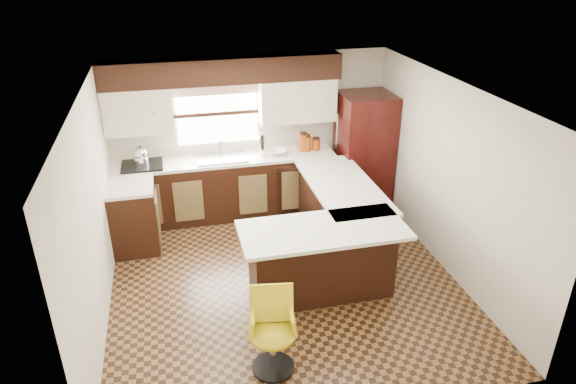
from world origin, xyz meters
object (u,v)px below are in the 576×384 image
object	(u,v)px
refrigerator	(364,151)
peninsula_return	(321,261)
peninsula_long	(337,217)
bar_chair	(273,334)

from	to	relation	value
refrigerator	peninsula_return	bearing A→B (deg)	-121.84
peninsula_long	bar_chair	xyz separation A→B (m)	(-1.34, -2.06, -0.02)
peninsula_long	bar_chair	world-z (taller)	peninsula_long
peninsula_long	peninsula_return	bearing A→B (deg)	-118.30
peninsula_return	bar_chair	distance (m)	1.36
refrigerator	peninsula_long	bearing A→B (deg)	-124.65
peninsula_long	bar_chair	bearing A→B (deg)	-123.08
peninsula_long	bar_chair	distance (m)	2.46
refrigerator	bar_chair	size ratio (longest dim) A/B	2.09
refrigerator	bar_chair	bearing A→B (deg)	-123.65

